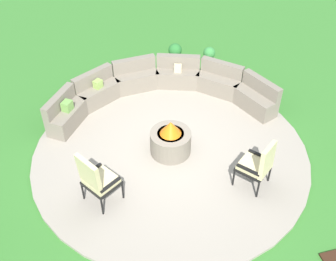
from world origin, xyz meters
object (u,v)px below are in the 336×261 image
at_px(lounge_chair_front_right, 258,164).
at_px(potted_plant_2, 175,53).
at_px(potted_plant_0, 209,57).
at_px(curved_stone_bench, 159,89).
at_px(lounge_chair_front_left, 96,179).
at_px(fire_pit, 171,140).

height_order(lounge_chair_front_right, potted_plant_2, lounge_chair_front_right).
bearing_deg(potted_plant_0, curved_stone_bench, -145.29).
xyz_separation_m(curved_stone_bench, lounge_chair_front_left, (-1.77, -2.72, 0.29)).
height_order(curved_stone_bench, lounge_chair_front_right, lounge_chair_front_right).
xyz_separation_m(potted_plant_0, potted_plant_2, (-0.81, 0.37, 0.04)).
relative_size(fire_pit, lounge_chair_front_right, 0.79).
distance_m(fire_pit, curved_stone_bench, 1.80).
distance_m(fire_pit, lounge_chair_front_right, 1.82).
bearing_deg(potted_plant_2, potted_plant_0, -24.62).
relative_size(lounge_chair_front_left, potted_plant_2, 1.88).
relative_size(curved_stone_bench, potted_plant_0, 8.35).
distance_m(curved_stone_bench, potted_plant_2, 1.69).
distance_m(lounge_chair_front_right, potted_plant_0, 4.22).
bearing_deg(potted_plant_2, curved_stone_bench, -118.16).
xyz_separation_m(lounge_chair_front_right, potted_plant_2, (-0.28, 4.55, -0.25)).
relative_size(lounge_chair_front_left, lounge_chair_front_right, 1.12).
xyz_separation_m(lounge_chair_front_left, lounge_chair_front_right, (2.85, -0.34, -0.04)).
height_order(fire_pit, curved_stone_bench, fire_pit).
bearing_deg(curved_stone_bench, fire_pit, -96.50).
height_order(lounge_chair_front_left, potted_plant_2, lounge_chair_front_left).
relative_size(curved_stone_bench, lounge_chair_front_right, 4.86).
bearing_deg(curved_stone_bench, lounge_chair_front_left, -123.02).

